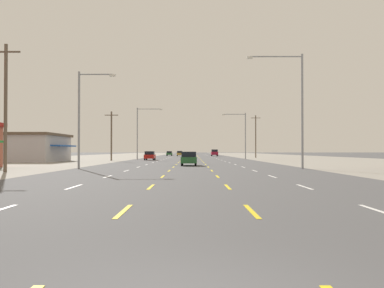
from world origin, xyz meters
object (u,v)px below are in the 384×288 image
Objects in this scene: hatchback_far_left_near at (151,156)px; streetlight_left_row_0 at (84,113)px; streetlight_right_row_1 at (244,132)px; suv_far_right_mid at (216,153)px; streetlight_left_row_1 at (142,129)px; streetlight_right_row_0 at (298,101)px; sedan_far_left_far at (171,153)px; hatchback_center_turn_nearest at (190,159)px; hatchback_inner_left_midfar at (181,153)px.

streetlight_left_row_0 reaches higher than hatchback_far_left_near.
streetlight_right_row_1 is at bearing 63.98° from streetlight_left_row_0.
streetlight_left_row_1 is (-16.50, -46.59, 4.68)m from suv_far_right_mid.
streetlight_right_row_1 is at bearing -86.61° from suv_far_right_mid.
streetlight_right_row_0 is at bearing -88.19° from suv_far_right_mid.
streetlight_right_row_1 is (0.04, 39.86, -0.98)m from streetlight_right_row_0.
hatchback_far_left_near is at bearing -66.44° from streetlight_left_row_1.
streetlight_right_row_0 is (16.73, -94.75, 5.38)m from sedan_far_left_far.
streetlight_left_row_0 is at bearing -90.27° from streetlight_left_row_1.
streetlight_right_row_1 is (16.85, 5.53, 4.37)m from hatchback_far_left_near.
hatchback_center_turn_nearest is 80.66m from hatchback_inner_left_midfar.
streetlight_right_row_0 is 1.08× the size of streetlight_left_row_1.
streetlight_left_row_0 is (-6.19, -88.66, 4.31)m from hatchback_inner_left_midfar.
hatchback_inner_left_midfar is (-3.39, 80.59, 0.00)m from hatchback_center_turn_nearest.
hatchback_center_turn_nearest is 13.80m from streetlight_right_row_0.
hatchback_center_turn_nearest is at bearing -107.24° from streetlight_right_row_1.
suv_far_right_mid reaches higher than sedan_far_left_far.
hatchback_center_turn_nearest is 0.80× the size of suv_far_right_mid.
streetlight_left_row_1 is (-2.50, -54.89, 4.95)m from sedan_far_left_far.
suv_far_right_mid is (14.09, 52.13, 0.24)m from hatchback_far_left_near.
suv_far_right_mid is 46.86m from streetlight_right_row_1.
hatchback_center_turn_nearest is 33.57m from streetlight_right_row_1.
hatchback_center_turn_nearest is at bearing -73.53° from streetlight_left_row_1.
sedan_far_left_far is 0.51× the size of streetlight_left_row_0.
sedan_far_left_far is at bearing 87.39° from streetlight_left_row_1.
suv_far_right_mid is 10.73m from hatchback_inner_left_midfar.
streetlight_right_row_0 reaches higher than suv_far_right_mid.
hatchback_center_turn_nearest is 86.95m from sedan_far_left_far.
hatchback_inner_left_midfar is 0.40× the size of streetlight_left_row_1.
hatchback_center_turn_nearest is 1.00× the size of hatchback_inner_left_midfar.
hatchback_center_turn_nearest is 78.70m from suv_far_right_mid.
hatchback_far_left_near and hatchback_inner_left_midfar have the same top height.
hatchback_center_turn_nearest is at bearing 40.09° from streetlight_left_row_0.
hatchback_far_left_near is at bearing 104.90° from hatchback_center_turn_nearest.
sedan_far_left_far is at bearing 88.37° from streetlight_left_row_0.
hatchback_inner_left_midfar is at bearing 86.22° from hatchback_far_left_near.
hatchback_inner_left_midfar is 89.80m from streetlight_right_row_0.
hatchback_far_left_near is 18.27m from streetlight_right_row_1.
suv_far_right_mid is 86.65m from streetlight_right_row_0.
hatchback_far_left_near is at bearing -161.83° from streetlight_right_row_1.
hatchback_far_left_near is 54.45m from hatchback_inner_left_midfar.
sedan_far_left_far is (-14.00, 8.30, -0.27)m from suv_far_right_mid.
streetlight_right_row_1 is (19.26, 0.00, -0.55)m from streetlight_left_row_1.
hatchback_far_left_near is 7.79m from streetlight_left_row_1.
suv_far_right_mid is 0.50× the size of streetlight_left_row_1.
hatchback_far_left_near is 0.37× the size of streetlight_right_row_0.
streetlight_right_row_0 is 44.26m from streetlight_left_row_1.
streetlight_right_row_1 is (19.45, 39.86, 0.06)m from streetlight_left_row_0.
streetlight_left_row_0 is at bearing -100.93° from suv_far_right_mid.
streetlight_left_row_0 is (-16.69, -86.45, 4.07)m from suv_far_right_mid.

